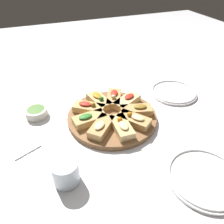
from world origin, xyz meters
TOP-DOWN VIEW (x-y plane):
  - ground_plane at (0.00, 0.00)m, footprint 3.00×3.00m
  - serving_board at (0.00, 0.00)m, footprint 0.35×0.35m
  - focaccia_slice_0 at (-0.09, 0.04)m, footprint 0.14×0.10m
  - focaccia_slice_1 at (-0.09, -0.02)m, footprint 0.13×0.08m
  - focaccia_slice_2 at (-0.06, -0.08)m, footprint 0.12×0.13m
  - focaccia_slice_3 at (0.01, -0.10)m, footprint 0.07×0.13m
  - focaccia_slice_4 at (0.07, -0.07)m, footprint 0.13×0.13m
  - focaccia_slice_5 at (0.10, -0.00)m, footprint 0.13×0.06m
  - focaccia_slice_6 at (0.08, 0.06)m, footprint 0.13×0.12m
  - focaccia_slice_7 at (0.03, 0.09)m, footprint 0.09×0.13m
  - focaccia_slice_8 at (-0.05, 0.09)m, footprint 0.11×0.14m
  - plate_left at (-0.07, 0.34)m, footprint 0.21×0.21m
  - plate_right at (0.37, 0.15)m, footprint 0.23×0.23m
  - water_glass at (0.22, -0.23)m, footprint 0.08×0.08m
  - napkin_stack at (0.02, -0.35)m, footprint 0.14×0.13m
  - dipping_bowl at (-0.13, -0.28)m, footprint 0.09×0.09m

SIDE VIEW (x-z plane):
  - ground_plane at x=0.00m, z-range 0.00..0.00m
  - napkin_stack at x=0.02m, z-range 0.00..0.01m
  - plate_right at x=0.37m, z-range 0.00..0.02m
  - plate_left at x=-0.07m, z-range 0.00..0.02m
  - serving_board at x=0.00m, z-range 0.00..0.02m
  - dipping_bowl at x=-0.13m, z-range 0.00..0.04m
  - focaccia_slice_3 at x=0.01m, z-range 0.02..0.06m
  - focaccia_slice_4 at x=0.07m, z-range 0.02..0.06m
  - focaccia_slice_7 at x=0.03m, z-range 0.02..0.06m
  - focaccia_slice_8 at x=-0.05m, z-range 0.02..0.06m
  - focaccia_slice_0 at x=-0.09m, z-range 0.02..0.06m
  - focaccia_slice_1 at x=-0.09m, z-range 0.02..0.06m
  - focaccia_slice_2 at x=-0.06m, z-range 0.02..0.06m
  - focaccia_slice_5 at x=0.10m, z-range 0.02..0.06m
  - focaccia_slice_6 at x=0.08m, z-range 0.02..0.06m
  - water_glass at x=0.22m, z-range 0.00..0.08m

